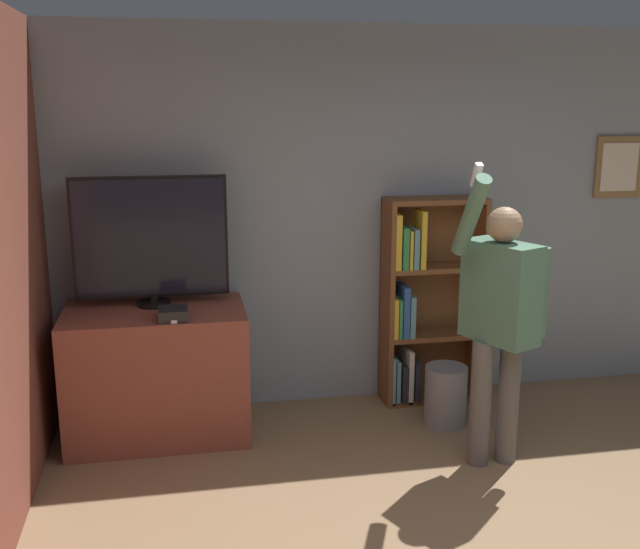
{
  "coord_description": "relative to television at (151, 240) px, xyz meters",
  "views": [
    {
      "loc": [
        -1.38,
        -2.55,
        2.2
      ],
      "look_at": [
        -0.54,
        1.79,
        1.16
      ],
      "focal_mm": 42.0,
      "sensor_mm": 36.0,
      "label": 1
    }
  ],
  "objects": [
    {
      "name": "tv_ledge",
      "position": [
        0.0,
        -0.11,
        -0.87
      ],
      "size": [
        1.16,
        0.72,
        0.86
      ],
      "color": "brown",
      "rests_on": "ground_plane"
    },
    {
      "name": "remote_loose",
      "position": [
        0.13,
        -0.38,
        -0.43
      ],
      "size": [
        0.05,
        0.14,
        0.02
      ],
      "color": "white",
      "rests_on": "tv_ledge"
    },
    {
      "name": "waste_bin",
      "position": [
        1.94,
        -0.33,
        -1.1
      ],
      "size": [
        0.29,
        0.29,
        0.41
      ],
      "color": "gray",
      "rests_on": "ground_plane"
    },
    {
      "name": "bookshelf",
      "position": [
        1.9,
        0.13,
        -0.57
      ],
      "size": [
        0.72,
        0.28,
        1.51
      ],
      "color": "brown",
      "rests_on": "ground_plane"
    },
    {
      "name": "game_console",
      "position": [
        0.12,
        -0.35,
        -0.4
      ],
      "size": [
        0.18,
        0.19,
        0.07
      ],
      "color": "black",
      "rests_on": "tv_ledge"
    },
    {
      "name": "television",
      "position": [
        0.0,
        0.0,
        0.0
      ],
      "size": [
        0.99,
        0.22,
        0.86
      ],
      "color": "black",
      "rests_on": "tv_ledge"
    },
    {
      "name": "person",
      "position": [
        2.02,
        -0.92,
        -0.34
      ],
      "size": [
        0.6,
        0.56,
        1.87
      ],
      "rotation": [
        0.0,
        0.0,
        -1.14
      ],
      "color": "#56514C",
      "rests_on": "ground_plane"
    },
    {
      "name": "wall_back",
      "position": [
        1.57,
        0.31,
        0.05
      ],
      "size": [
        6.5,
        0.09,
        2.7
      ],
      "color": "gray",
      "rests_on": "ground_plane"
    }
  ]
}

